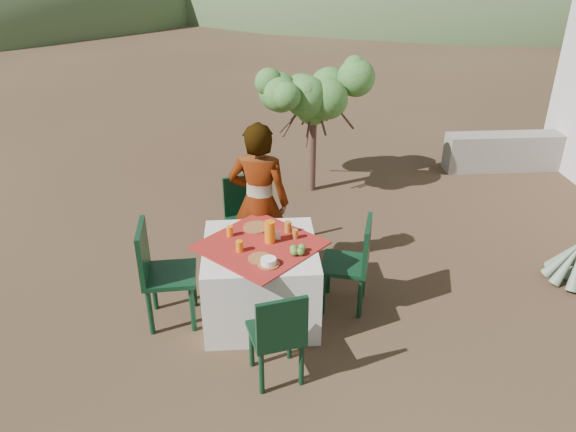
% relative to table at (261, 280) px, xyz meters
% --- Properties ---
extents(ground, '(160.00, 160.00, 0.00)m').
position_rel_table_xyz_m(ground, '(0.55, -0.10, -0.38)').
color(ground, '#332017').
rests_on(ground, ground).
extents(table, '(1.30, 1.30, 0.76)m').
position_rel_table_xyz_m(table, '(0.00, 0.00, 0.00)').
color(table, silver).
rests_on(table, ground).
extents(chair_far, '(0.55, 0.55, 0.94)m').
position_rel_table_xyz_m(chair_far, '(-0.12, 1.05, 0.14)').
color(chair_far, black).
rests_on(chair_far, ground).
extents(chair_near, '(0.48, 0.48, 0.87)m').
position_rel_table_xyz_m(chair_near, '(0.11, -0.91, 0.11)').
color(chair_near, black).
rests_on(chair_near, ground).
extents(chair_left, '(0.49, 0.49, 1.00)m').
position_rel_table_xyz_m(chair_left, '(-0.91, -0.04, 0.18)').
color(chair_left, black).
rests_on(chair_left, ground).
extents(chair_right, '(0.53, 0.53, 0.93)m').
position_rel_table_xyz_m(chair_right, '(0.87, 0.06, 0.14)').
color(chair_right, black).
rests_on(chair_right, ground).
extents(person, '(0.69, 0.53, 1.67)m').
position_rel_table_xyz_m(person, '(0.01, 0.69, 0.46)').
color(person, '#8C6651').
rests_on(person, ground).
extents(shrub_tree, '(1.35, 1.33, 1.59)m').
position_rel_table_xyz_m(shrub_tree, '(0.83, 2.80, 0.88)').
color(shrub_tree, '#4F3427').
rests_on(shrub_tree, ground).
extents(stone_wall, '(2.60, 0.35, 0.55)m').
position_rel_table_xyz_m(stone_wall, '(4.15, 3.30, -0.10)').
color(stone_wall, gray).
rests_on(stone_wall, ground).
extents(plate_far, '(0.25, 0.25, 0.01)m').
position_rel_table_xyz_m(plate_far, '(-0.03, 0.31, 0.39)').
color(plate_far, brown).
rests_on(plate_far, table).
extents(plate_near, '(0.20, 0.20, 0.01)m').
position_rel_table_xyz_m(plate_near, '(-0.01, -0.25, 0.39)').
color(plate_near, brown).
rests_on(plate_near, table).
extents(glass_far, '(0.06, 0.06, 0.10)m').
position_rel_table_xyz_m(glass_far, '(-0.27, 0.18, 0.43)').
color(glass_far, orange).
rests_on(glass_far, table).
extents(glass_near, '(0.06, 0.06, 0.10)m').
position_rel_table_xyz_m(glass_near, '(-0.18, -0.10, 0.43)').
color(glass_near, orange).
rests_on(glass_near, table).
extents(juice_pitcher, '(0.09, 0.09, 0.21)m').
position_rel_table_xyz_m(juice_pitcher, '(0.09, 0.04, 0.49)').
color(juice_pitcher, orange).
rests_on(juice_pitcher, table).
extents(bowl_plate, '(0.19, 0.19, 0.01)m').
position_rel_table_xyz_m(bowl_plate, '(0.06, -0.34, 0.39)').
color(bowl_plate, brown).
rests_on(bowl_plate, table).
extents(white_bowl, '(0.13, 0.13, 0.05)m').
position_rel_table_xyz_m(white_bowl, '(0.06, -0.34, 0.42)').
color(white_bowl, white).
rests_on(white_bowl, bowl_plate).
extents(jar_left, '(0.05, 0.05, 0.09)m').
position_rel_table_xyz_m(jar_left, '(0.33, 0.09, 0.43)').
color(jar_left, '#BB6A21').
rests_on(jar_left, table).
extents(jar_right, '(0.07, 0.07, 0.11)m').
position_rel_table_xyz_m(jar_right, '(0.27, 0.21, 0.43)').
color(jar_right, '#BB6A21').
rests_on(jar_right, table).
extents(napkin_holder, '(0.07, 0.04, 0.08)m').
position_rel_table_xyz_m(napkin_holder, '(0.16, 0.09, 0.42)').
color(napkin_holder, white).
rests_on(napkin_holder, table).
extents(fruit_cluster, '(0.15, 0.14, 0.07)m').
position_rel_table_xyz_m(fruit_cluster, '(0.32, -0.18, 0.42)').
color(fruit_cluster, '#507D2D').
rests_on(fruit_cluster, table).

